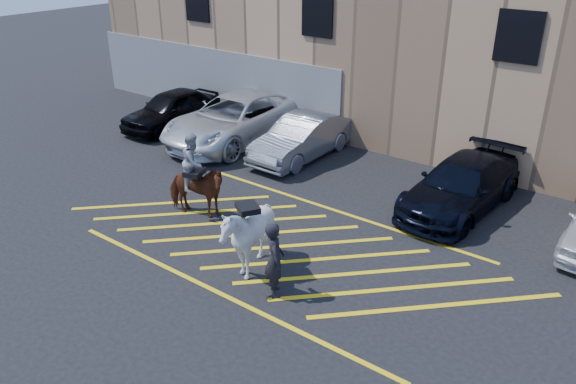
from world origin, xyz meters
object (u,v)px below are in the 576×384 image
Objects in this scene: mounted_bay at (195,184)px; saddled_white at (249,236)px; handler at (275,259)px; car_white_pickup at (236,119)px; car_black_suv at (172,109)px; car_blue_suv at (461,185)px; car_silver_sedan at (302,138)px.

mounted_bay is 1.07× the size of saddled_white.
car_white_pickup is at bearing -0.49° from handler.
car_black_suv is at bearing -174.00° from car_white_pickup.
car_blue_suv is 6.77m from handler.
car_black_suv is 3.17m from car_white_pickup.
saddled_white reaches higher than car_blue_suv.
car_black_suv is at bearing -175.23° from car_silver_sedan.
mounted_bay reaches higher than handler.
mounted_bay reaches higher than car_white_pickup.
mounted_bay is (-5.79, -4.92, 0.27)m from car_blue_suv.
car_black_suv is at bearing 142.14° from mounted_bay.
car_silver_sedan is at bearing -15.59° from handler.
car_blue_suv is (5.98, -0.47, -0.01)m from car_silver_sedan.
car_white_pickup is at bearing -177.87° from car_silver_sedan.
saddled_white is (3.06, -1.30, -0.03)m from mounted_bay.
car_blue_suv is 2.17× the size of saddled_white.
car_white_pickup is 1.25× the size of car_blue_suv.
car_blue_suv is 2.79× the size of handler.
car_black_suv is 2.49× the size of handler.
car_white_pickup is at bearing -178.01° from car_blue_suv.
car_white_pickup is at bearing 121.18° from mounted_bay.
saddled_white is at bearing -22.98° from mounted_bay.
car_black_suv is at bearing -175.63° from car_blue_suv.
car_silver_sedan is 5.40m from mounted_bay.
saddled_white reaches higher than car_white_pickup.
mounted_bay is at bearing 21.35° from handler.
saddled_white reaches higher than handler.
mounted_bay is at bearing -87.32° from car_silver_sedan.
handler is 0.78× the size of saddled_white.
saddled_white is at bearing -109.24° from car_blue_suv.
handler is (10.44, -6.57, 0.14)m from car_black_suv.
handler reaches higher than car_blue_suv.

